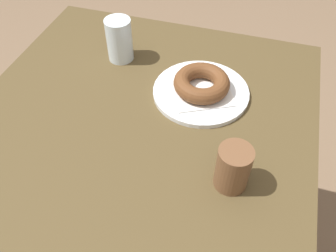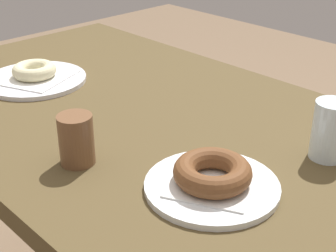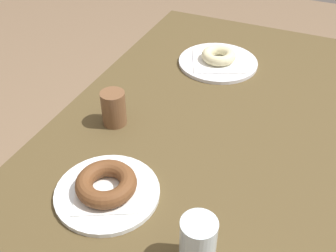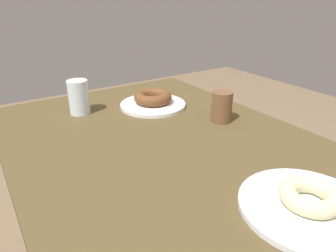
% 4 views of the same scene
% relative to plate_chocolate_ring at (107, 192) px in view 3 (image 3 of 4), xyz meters
% --- Properties ---
extents(table, '(1.14, 0.70, 0.76)m').
position_rel_plate_chocolate_ring_xyz_m(table, '(-0.32, 0.10, -0.11)').
color(table, '#4E3E23').
rests_on(table, ground_plane).
extents(plate_chocolate_ring, '(0.21, 0.21, 0.01)m').
position_rel_plate_chocolate_ring_xyz_m(plate_chocolate_ring, '(0.00, 0.00, 0.00)').
color(plate_chocolate_ring, white).
rests_on(plate_chocolate_ring, table).
extents(napkin_chocolate_ring, '(0.16, 0.16, 0.00)m').
position_rel_plate_chocolate_ring_xyz_m(napkin_chocolate_ring, '(0.00, 0.00, 0.01)').
color(napkin_chocolate_ring, white).
rests_on(napkin_chocolate_ring, plate_chocolate_ring).
extents(donut_chocolate_ring, '(0.12, 0.12, 0.03)m').
position_rel_plate_chocolate_ring_xyz_m(donut_chocolate_ring, '(0.00, 0.00, 0.03)').
color(donut_chocolate_ring, brown).
rests_on(donut_chocolate_ring, napkin_chocolate_ring).
extents(plate_sugar_ring, '(0.23, 0.23, 0.01)m').
position_rel_plate_chocolate_ring_xyz_m(plate_sugar_ring, '(-0.58, 0.04, -0.00)').
color(plate_sugar_ring, silver).
rests_on(plate_sugar_ring, table).
extents(napkin_sugar_ring, '(0.19, 0.19, 0.00)m').
position_rel_plate_chocolate_ring_xyz_m(napkin_sugar_ring, '(-0.58, 0.04, 0.01)').
color(napkin_sugar_ring, white).
rests_on(napkin_sugar_ring, plate_sugar_ring).
extents(donut_sugar_ring, '(0.10, 0.10, 0.03)m').
position_rel_plate_chocolate_ring_xyz_m(donut_sugar_ring, '(-0.58, 0.04, 0.02)').
color(donut_sugar_ring, beige).
rests_on(donut_sugar_ring, napkin_sugar_ring).
extents(water_glass, '(0.06, 0.06, 0.10)m').
position_rel_plate_chocolate_ring_xyz_m(water_glass, '(0.07, 0.21, 0.05)').
color(water_glass, silver).
rests_on(water_glass, table).
extents(sugar_jar, '(0.06, 0.06, 0.09)m').
position_rel_plate_chocolate_ring_xyz_m(sugar_jar, '(-0.21, -0.10, 0.04)').
color(sugar_jar, brown).
rests_on(sugar_jar, table).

